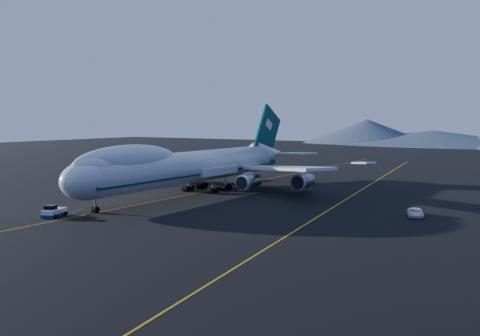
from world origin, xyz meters
The scene contains 6 objects.
ground centered at (0.00, 0.00, 0.00)m, with size 500.00×500.00×0.00m, color black.
taxiway_line_main centered at (0.00, 0.00, 0.01)m, with size 0.25×220.00×0.01m, color #C7A60B.
taxiway_line_side centered at (30.00, 10.00, 0.01)m, with size 0.25×200.00×0.01m, color #C7A60B.
boeing_747 centered at (0.00, 0.03, 5.81)m, with size 59.62×72.43×19.37m.
pushback_tug centered at (-3.00, -32.37, 0.60)m, with size 3.49×4.83×1.90m.
service_van centered at (46.09, -1.98, 0.69)m, with size 2.31×5.00×1.39m, color white.
Camera 1 is at (66.79, -88.23, 15.69)m, focal length 40.00 mm.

